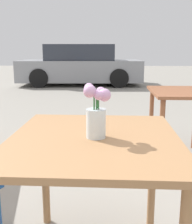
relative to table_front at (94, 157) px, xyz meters
name	(u,v)px	position (x,y,z in m)	size (l,w,h in m)	color
table_front	(94,157)	(0.00, 0.00, 0.00)	(0.86, 0.96, 0.76)	#9E7047
flower_vase	(96,116)	(0.01, -0.01, 0.21)	(0.13, 0.13, 0.26)	silver
table_back	(182,103)	(0.87, 1.64, -0.03)	(0.66, 0.83, 0.76)	brown
parked_car	(80,66)	(-0.79, 8.38, -0.01)	(4.14, 1.98, 1.35)	gray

